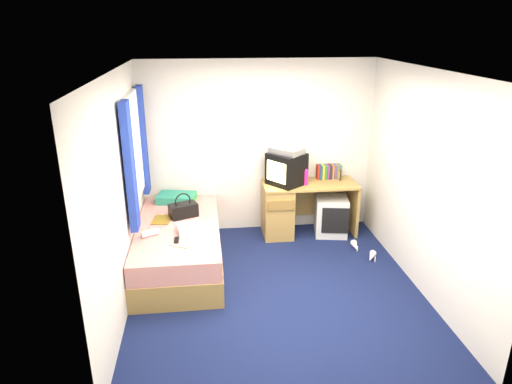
{
  "coord_description": "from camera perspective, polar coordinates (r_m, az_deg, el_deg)",
  "views": [
    {
      "loc": [
        -0.75,
        -4.39,
        2.83
      ],
      "look_at": [
        -0.15,
        0.7,
        0.92
      ],
      "focal_mm": 32.0,
      "sensor_mm": 36.0,
      "label": 1
    }
  ],
  "objects": [
    {
      "name": "water_bottle",
      "position": [
        5.36,
        -13.1,
        -5.03
      ],
      "size": [
        0.21,
        0.15,
        0.07
      ],
      "primitive_type": "cylinder",
      "rotation": [
        0.0,
        1.57,
        0.46
      ],
      "color": "white",
      "rests_on": "bed"
    },
    {
      "name": "bed",
      "position": [
        5.7,
        -9.58,
        -6.59
      ],
      "size": [
        1.01,
        2.0,
        0.54
      ],
      "color": "#AF8C49",
      "rests_on": "ground"
    },
    {
      "name": "towel",
      "position": [
        5.36,
        -8.2,
        -4.57
      ],
      "size": [
        0.32,
        0.28,
        0.09
      ],
      "primitive_type": "cube",
      "rotation": [
        0.0,
        0.0,
        0.17
      ],
      "color": "white",
      "rests_on": "bed"
    },
    {
      "name": "handbag",
      "position": [
        5.78,
        -9.07,
        -2.2
      ],
      "size": [
        0.39,
        0.31,
        0.31
      ],
      "rotation": [
        0.0,
        0.0,
        0.4
      ],
      "color": "black",
      "rests_on": "bed"
    },
    {
      "name": "ground",
      "position": [
        5.28,
        2.55,
        -12.05
      ],
      "size": [
        3.4,
        3.4,
        0.0
      ],
      "primitive_type": "plane",
      "color": "#0C1438",
      "rests_on": "ground"
    },
    {
      "name": "pillow",
      "position": [
        6.29,
        -9.89,
        -0.73
      ],
      "size": [
        0.55,
        0.41,
        0.11
      ],
      "primitive_type": "cube",
      "rotation": [
        0.0,
        0.0,
        -0.2
      ],
      "color": "#166B94",
      "rests_on": "bed"
    },
    {
      "name": "white_heels",
      "position": [
        6.13,
        13.26,
        -7.26
      ],
      "size": [
        0.26,
        0.54,
        0.09
      ],
      "color": "white",
      "rests_on": "ground"
    },
    {
      "name": "remote_control",
      "position": [
        5.18,
        -9.91,
        -6.0
      ],
      "size": [
        0.05,
        0.16,
        0.02
      ],
      "primitive_type": "cube",
      "rotation": [
        0.0,
        0.0,
        -0.01
      ],
      "color": "black",
      "rests_on": "bed"
    },
    {
      "name": "aerosol_can",
      "position": [
        6.29,
        6.01,
        1.89
      ],
      "size": [
        0.06,
        0.06,
        0.19
      ],
      "primitive_type": "cylinder",
      "rotation": [
        0.0,
        0.0,
        -0.09
      ],
      "color": "silver",
      "rests_on": "desk"
    },
    {
      "name": "book_row",
      "position": [
        6.54,
        9.07,
        2.53
      ],
      "size": [
        0.34,
        0.13,
        0.2
      ],
      "color": "maroon",
      "rests_on": "desk"
    },
    {
      "name": "room_shell",
      "position": [
        4.66,
        2.82,
        3.19
      ],
      "size": [
        3.4,
        3.4,
        3.4
      ],
      "color": "white",
      "rests_on": "ground"
    },
    {
      "name": "picture_frame",
      "position": [
        6.54,
        10.43,
        2.16
      ],
      "size": [
        0.03,
        0.12,
        0.14
      ],
      "primitive_type": "cube",
      "rotation": [
        0.0,
        0.0,
        -0.1
      ],
      "color": "#302110",
      "rests_on": "desk"
    },
    {
      "name": "desk",
      "position": [
        6.42,
        4.22,
        -1.85
      ],
      "size": [
        1.3,
        0.55,
        0.75
      ],
      "color": "#AF8C49",
      "rests_on": "ground"
    },
    {
      "name": "colour_swatch_fan",
      "position": [
        5.08,
        -9.61,
        -6.63
      ],
      "size": [
        0.22,
        0.15,
        0.01
      ],
      "primitive_type": "cube",
      "rotation": [
        0.0,
        0.0,
        -0.46
      ],
      "color": "#F89837",
      "rests_on": "bed"
    },
    {
      "name": "window_assembly",
      "position": [
        5.53,
        -14.84,
        4.94
      ],
      "size": [
        0.11,
        1.42,
        1.4
      ],
      "color": "silver",
      "rests_on": "room_shell"
    },
    {
      "name": "vcr",
      "position": [
        6.15,
        3.9,
        5.2
      ],
      "size": [
        0.5,
        0.51,
        0.08
      ],
      "primitive_type": "cube",
      "rotation": [
        0.0,
        0.0,
        -0.82
      ],
      "color": "silver",
      "rests_on": "crt_tv"
    },
    {
      "name": "storage_cube",
      "position": [
        6.53,
        9.36,
        -2.94
      ],
      "size": [
        0.51,
        0.51,
        0.55
      ],
      "primitive_type": "cube",
      "rotation": [
        0.0,
        0.0,
        -0.17
      ],
      "color": "silver",
      "rests_on": "ground"
    },
    {
      "name": "magazine",
      "position": [
        5.76,
        -11.71,
        -3.41
      ],
      "size": [
        0.25,
        0.31,
        0.01
      ],
      "primitive_type": "cube",
      "rotation": [
        0.0,
        0.0,
        -0.14
      ],
      "color": "gold",
      "rests_on": "bed"
    },
    {
      "name": "crt_tv",
      "position": [
        6.22,
        3.81,
        2.92
      ],
      "size": [
        0.59,
        0.59,
        0.43
      ],
      "rotation": [
        0.0,
        0.0,
        -0.9
      ],
      "color": "black",
      "rests_on": "desk"
    },
    {
      "name": "pink_water_bottle",
      "position": [
        6.24,
        6.23,
        1.79
      ],
      "size": [
        0.07,
        0.07,
        0.2
      ],
      "primitive_type": "cylinder",
      "rotation": [
        0.0,
        0.0,
        -0.07
      ],
      "color": "#DA1E8D",
      "rests_on": "desk"
    }
  ]
}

